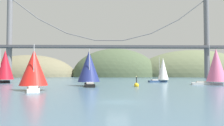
# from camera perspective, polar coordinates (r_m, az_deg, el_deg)

# --- Properties ---
(ground_plane) EXTENTS (360.00, 360.00, 0.00)m
(ground_plane) POSITION_cam_1_polar(r_m,az_deg,el_deg) (25.37, 1.44, -9.71)
(ground_plane) COLOR #426075
(headland_left) EXTENTS (64.50, 44.00, 30.27)m
(headland_left) POSITION_cam_1_polar(r_m,az_deg,el_deg) (168.95, -19.93, -3.25)
(headland_left) COLOR #6B664C
(headland_left) RESTS_ON ground_plane
(headland_center) EXTENTS (60.85, 44.00, 39.36)m
(headland_center) POSITION_cam_1_polar(r_m,az_deg,el_deg) (160.28, 0.89, -3.44)
(headland_center) COLOR #425138
(headland_center) RESTS_ON ground_plane
(headland_right) EXTENTS (83.39, 44.00, 37.77)m
(headland_right) POSITION_cam_1_polar(r_m,az_deg,el_deg) (171.46, 19.62, -3.23)
(headland_right) COLOR #5B6647
(headland_right) RESTS_ON ground_plane
(suspension_bridge) EXTENTS (140.60, 6.00, 42.84)m
(suspension_bridge) POSITION_cam_1_polar(r_m,az_deg,el_deg) (121.11, -0.75, 5.02)
(suspension_bridge) COLOR slate
(suspension_bridge) RESTS_ON ground_plane
(sailboat_white_mainsail) EXTENTS (6.96, 4.00, 8.12)m
(sailboat_white_mainsail) POSITION_cam_1_polar(r_m,az_deg,el_deg) (75.65, 12.53, -1.64)
(sailboat_white_mainsail) COLOR navy
(sailboat_white_mainsail) RESTS_ON ground_plane
(sailboat_navy_sail) EXTENTS (5.96, 8.89, 8.64)m
(sailboat_navy_sail) POSITION_cam_1_polar(r_m,az_deg,el_deg) (54.01, -5.79, -1.09)
(sailboat_navy_sail) COLOR black
(sailboat_navy_sail) RESTS_ON ground_plane
(sailboat_red_spinnaker) EXTENTS (6.22, 8.62, 8.10)m
(sailboat_red_spinnaker) POSITION_cam_1_polar(r_m,az_deg,el_deg) (42.83, -18.96, -1.35)
(sailboat_red_spinnaker) COLOR white
(sailboat_red_spinnaker) RESTS_ON ground_plane
(sailboat_crimson_sail) EXTENTS (7.23, 8.48, 10.10)m
(sailboat_crimson_sail) POSITION_cam_1_polar(r_m,az_deg,el_deg) (75.15, -25.23, -0.56)
(sailboat_crimson_sail) COLOR black
(sailboat_crimson_sail) RESTS_ON ground_plane
(sailboat_pink_spinnaker) EXTENTS (9.00, 5.90, 10.38)m
(sailboat_pink_spinnaker) POSITION_cam_1_polar(r_m,az_deg,el_deg) (63.63, 24.48, -0.66)
(sailboat_pink_spinnaker) COLOR white
(sailboat_pink_spinnaker) RESTS_ON ground_plane
(channel_buoy) EXTENTS (1.10, 1.10, 2.64)m
(channel_buoy) POSITION_cam_1_polar(r_m,az_deg,el_deg) (51.86, 6.13, -5.48)
(channel_buoy) COLOR gold
(channel_buoy) RESTS_ON ground_plane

